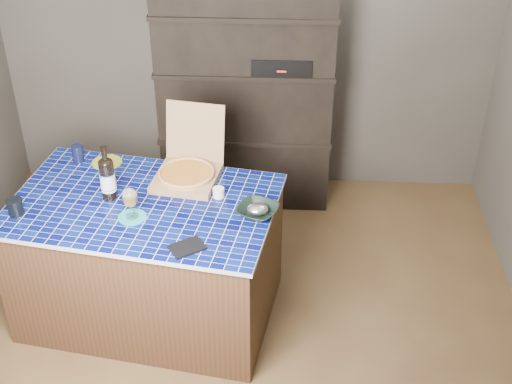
# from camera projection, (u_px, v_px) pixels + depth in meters

# --- Properties ---
(room) EXTENTS (3.50, 3.50, 3.50)m
(room) POSITION_uv_depth(u_px,v_px,m) (226.00, 157.00, 3.48)
(room) COLOR brown
(room) RESTS_ON ground
(shelving_unit) EXTENTS (1.20, 0.41, 1.80)m
(shelving_unit) POSITION_uv_depth(u_px,v_px,m) (246.00, 86.00, 4.94)
(shelving_unit) COLOR black
(shelving_unit) RESTS_ON floor
(kitchen_island) EXTENTS (1.59, 1.15, 0.80)m
(kitchen_island) POSITION_uv_depth(u_px,v_px,m) (149.00, 259.00, 4.17)
(kitchen_island) COLOR #47291C
(kitchen_island) RESTS_ON floor
(pizza_box) EXTENTS (0.42, 0.48, 0.39)m
(pizza_box) POSITION_uv_depth(u_px,v_px,m) (187.00, 171.00, 4.11)
(pizza_box) COLOR #906F4A
(pizza_box) RESTS_ON kitchen_island
(mead_bottle) EXTENTS (0.09, 0.09, 0.33)m
(mead_bottle) POSITION_uv_depth(u_px,v_px,m) (108.00, 178.00, 3.91)
(mead_bottle) COLOR black
(mead_bottle) RESTS_ON kitchen_island
(teal_trivet) EXTENTS (0.15, 0.15, 0.01)m
(teal_trivet) POSITION_uv_depth(u_px,v_px,m) (132.00, 217.00, 3.83)
(teal_trivet) COLOR teal
(teal_trivet) RESTS_ON kitchen_island
(wine_glass) EXTENTS (0.08, 0.08, 0.18)m
(wine_glass) POSITION_uv_depth(u_px,v_px,m) (130.00, 198.00, 3.76)
(wine_glass) COLOR white
(wine_glass) RESTS_ON teal_trivet
(tumbler) EXTENTS (0.08, 0.08, 0.09)m
(tumbler) POSITION_uv_depth(u_px,v_px,m) (15.00, 207.00, 3.83)
(tumbler) COLOR black
(tumbler) RESTS_ON kitchen_island
(dvd_case) EXTENTS (0.21, 0.19, 0.01)m
(dvd_case) POSITION_uv_depth(u_px,v_px,m) (187.00, 247.00, 3.60)
(dvd_case) COLOR black
(dvd_case) RESTS_ON kitchen_island
(bowl) EXTENTS (0.28, 0.28, 0.05)m
(bowl) POSITION_uv_depth(u_px,v_px,m) (258.00, 211.00, 3.83)
(bowl) COLOR black
(bowl) RESTS_ON kitchen_island
(foil_contents) EXTENTS (0.12, 0.10, 0.05)m
(foil_contents) POSITION_uv_depth(u_px,v_px,m) (258.00, 209.00, 3.82)
(foil_contents) COLOR #B0B0BB
(foil_contents) RESTS_ON bowl
(white_jar) EXTENTS (0.06, 0.06, 0.06)m
(white_jar) POSITION_uv_depth(u_px,v_px,m) (219.00, 193.00, 3.98)
(white_jar) COLOR white
(white_jar) RESTS_ON kitchen_island
(navy_cup) EXTENTS (0.07, 0.07, 0.11)m
(navy_cup) POSITION_uv_depth(u_px,v_px,m) (78.00, 153.00, 4.28)
(navy_cup) COLOR black
(navy_cup) RESTS_ON kitchen_island
(green_trivet) EXTENTS (0.18, 0.18, 0.01)m
(green_trivet) POSITION_uv_depth(u_px,v_px,m) (107.00, 162.00, 4.29)
(green_trivet) COLOR #95A222
(green_trivet) RESTS_ON kitchen_island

